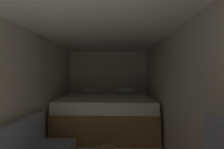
# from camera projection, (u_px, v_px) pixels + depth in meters

# --- Properties ---
(wall_back) EXTENTS (2.36, 0.05, 2.05)m
(wall_back) POSITION_uv_depth(u_px,v_px,m) (108.00, 86.00, 4.93)
(wall_back) COLOR beige
(wall_back) RESTS_ON ground
(wall_left) EXTENTS (0.05, 5.11, 2.05)m
(wall_left) POSITION_uv_depth(u_px,v_px,m) (19.00, 99.00, 2.38)
(wall_left) COLOR beige
(wall_left) RESTS_ON ground
(wall_right) EXTENTS (0.05, 5.11, 2.05)m
(wall_right) POSITION_uv_depth(u_px,v_px,m) (183.00, 99.00, 2.32)
(wall_right) COLOR beige
(wall_right) RESTS_ON ground
(ceiling_slab) EXTENTS (2.36, 5.11, 0.05)m
(ceiling_slab) POSITION_uv_depth(u_px,v_px,m) (100.00, 24.00, 2.35)
(ceiling_slab) COLOR white
(ceiling_slab) RESTS_ON wall_left
(bed) EXTENTS (2.14, 1.71, 1.01)m
(bed) POSITION_uv_depth(u_px,v_px,m) (107.00, 114.00, 4.01)
(bed) COLOR olive
(bed) RESTS_ON ground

